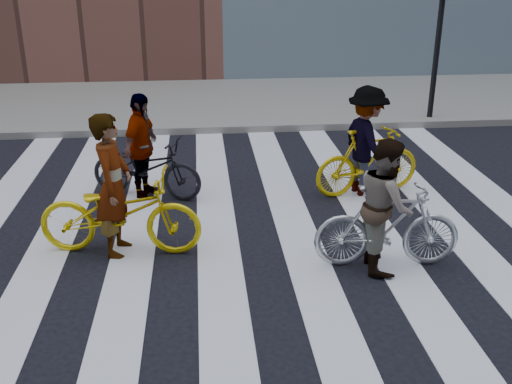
{
  "coord_description": "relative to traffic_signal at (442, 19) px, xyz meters",
  "views": [
    {
      "loc": [
        -0.74,
        -7.22,
        3.63
      ],
      "look_at": [
        -0.01,
        0.3,
        0.56
      ],
      "focal_mm": 42.0,
      "sensor_mm": 36.0,
      "label": 1
    }
  ],
  "objects": [
    {
      "name": "zebra_crosswalk",
      "position": [
        -4.4,
        -5.32,
        -2.27
      ],
      "size": [
        8.25,
        10.0,
        0.01
      ],
      "color": "silver",
      "rests_on": "ground"
    },
    {
      "name": "traffic_signal",
      "position": [
        0.0,
        0.0,
        0.0
      ],
      "size": [
        0.22,
        0.42,
        3.33
      ],
      "color": "black",
      "rests_on": "ground"
    },
    {
      "name": "bike_yellow_left",
      "position": [
        -6.18,
        -5.52,
        -1.74
      ],
      "size": [
        2.15,
        1.0,
        1.08
      ],
      "primitive_type": "imported",
      "rotation": [
        0.0,
        0.0,
        1.43
      ],
      "color": "yellow",
      "rests_on": "ground"
    },
    {
      "name": "bike_silver_mid",
      "position": [
        -2.93,
        -6.2,
        -1.75
      ],
      "size": [
        1.8,
        0.62,
        1.06
      ],
      "primitive_type": "imported",
      "rotation": [
        0.0,
        0.0,
        1.5
      ],
      "color": "silver",
      "rests_on": "ground"
    },
    {
      "name": "rider_left",
      "position": [
        -6.23,
        -5.52,
        -1.36
      ],
      "size": [
        0.53,
        0.72,
        1.84
      ],
      "primitive_type": "imported",
      "rotation": [
        0.0,
        0.0,
        1.43
      ],
      "color": "slate",
      "rests_on": "ground"
    },
    {
      "name": "bike_yellow_right",
      "position": [
        -2.52,
        -3.86,
        -1.74
      ],
      "size": [
        1.85,
        0.91,
        1.07
      ],
      "primitive_type": "imported",
      "rotation": [
        0.0,
        0.0,
        1.81
      ],
      "color": "gold",
      "rests_on": "ground"
    },
    {
      "name": "bike_dark_rear",
      "position": [
        -5.99,
        -3.65,
        -1.8
      ],
      "size": [
        1.92,
        1.23,
        0.95
      ],
      "primitive_type": "imported",
      "rotation": [
        0.0,
        0.0,
        1.21
      ],
      "color": "black",
      "rests_on": "ground"
    },
    {
      "name": "rider_mid",
      "position": [
        -2.98,
        -6.2,
        -1.46
      ],
      "size": [
        0.67,
        0.83,
        1.63
      ],
      "primitive_type": "imported",
      "rotation": [
        0.0,
        0.0,
        1.5
      ],
      "color": "slate",
      "rests_on": "ground"
    },
    {
      "name": "rider_rear",
      "position": [
        -6.04,
        -3.65,
        -1.46
      ],
      "size": [
        0.72,
        1.05,
        1.65
      ],
      "primitive_type": "imported",
      "rotation": [
        0.0,
        0.0,
        1.21
      ],
      "color": "slate",
      "rests_on": "ground"
    },
    {
      "name": "rider_right",
      "position": [
        -2.57,
        -3.86,
        -1.42
      ],
      "size": [
        0.89,
        1.24,
        1.73
      ],
      "primitive_type": "imported",
      "rotation": [
        0.0,
        0.0,
        1.81
      ],
      "color": "slate",
      "rests_on": "ground"
    },
    {
      "name": "ground",
      "position": [
        -4.4,
        -5.32,
        -2.28
      ],
      "size": [
        100.0,
        100.0,
        0.0
      ],
      "primitive_type": "plane",
      "color": "black",
      "rests_on": "ground"
    },
    {
      "name": "sidewalk_far",
      "position": [
        -4.4,
        2.18,
        -2.2
      ],
      "size": [
        100.0,
        5.0,
        0.15
      ],
      "primitive_type": "cube",
      "color": "gray",
      "rests_on": "ground"
    }
  ]
}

